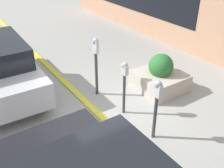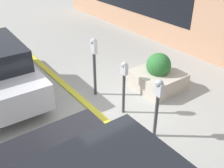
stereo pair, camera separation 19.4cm
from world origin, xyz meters
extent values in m
plane|color=#999993|center=(0.00, 0.00, 0.00)|extent=(40.00, 40.00, 0.00)
cube|color=gold|center=(0.00, 0.08, 0.02)|extent=(19.00, 0.16, 0.04)
cylinder|color=#38383D|center=(-1.01, -0.46, 0.49)|extent=(0.07, 0.07, 0.98)
cube|color=#B7B7BC|center=(-1.01, -0.46, 1.11)|extent=(0.18, 0.09, 0.26)
sphere|color=gray|center=(-1.01, -0.46, 1.25)|extent=(0.15, 0.15, 0.15)
cylinder|color=#38383D|center=(0.01, -0.46, 0.50)|extent=(0.06, 0.06, 1.00)
cube|color=#B7B7BC|center=(0.01, -0.46, 1.12)|extent=(0.16, 0.09, 0.22)
sphere|color=gray|center=(0.01, -0.46, 1.23)|extent=(0.13, 0.13, 0.13)
cylinder|color=#38383D|center=(1.06, -0.37, 0.58)|extent=(0.07, 0.07, 1.16)
cube|color=#B7B7BC|center=(1.06, -0.37, 1.31)|extent=(0.18, 0.09, 0.29)
sphere|color=gray|center=(1.06, -0.37, 1.46)|extent=(0.16, 0.16, 0.16)
cube|color=#B2A899|center=(0.36, -1.89, 0.23)|extent=(1.21, 1.17, 0.47)
sphere|color=#28662D|center=(0.36, -1.89, 0.68)|extent=(0.64, 0.64, 0.64)
cylinder|color=black|center=(-1.44, 0.95, 0.37)|extent=(0.74, 0.23, 0.74)
cylinder|color=black|center=(3.84, 0.93, 0.31)|extent=(0.62, 0.23, 0.62)
cylinder|color=black|center=(1.42, 0.93, 0.31)|extent=(0.62, 0.23, 0.62)
camera|label=1|loc=(-3.98, 2.56, 3.64)|focal=42.00mm
camera|label=2|loc=(-3.87, 2.72, 3.64)|focal=42.00mm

